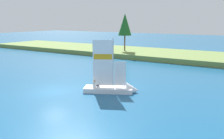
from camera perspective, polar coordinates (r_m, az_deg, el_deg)
name	(u,v)px	position (r m, az deg, el deg)	size (l,w,h in m)	color
ground_plane	(54,91)	(24.54, -12.83, -4.70)	(200.00, 200.00, 0.00)	#195684
shore_bank	(163,55)	(46.80, 11.21, 3.29)	(80.00, 12.64, 0.82)	olive
shoreline_tree_left	(125,25)	(47.81, 2.89, 9.95)	(2.46, 2.46, 6.85)	brown
sailboat	(118,88)	(23.52, 1.27, -4.17)	(5.14, 3.56, 5.46)	white
channel_buoy	(103,70)	(32.57, -2.11, -0.06)	(0.55, 0.55, 0.55)	#E54C19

